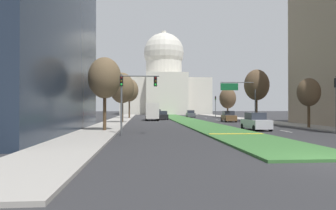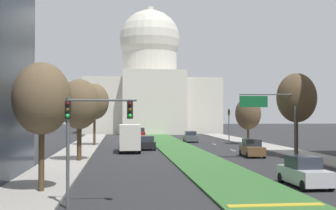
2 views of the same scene
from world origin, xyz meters
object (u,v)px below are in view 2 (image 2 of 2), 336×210
object	(u,v)px
traffic_light_near_left	(86,127)
street_tree_left_mid	(79,104)
overhead_guide_sign	(274,111)
sedan_distant	(146,143)
sedan_very_far	(140,133)
box_truck_delivery	(130,138)
street_tree_left_near	(42,99)
sedan_midblock	(252,149)
capitol_building	(150,88)
street_tree_right_far	(248,114)
street_tree_right_mid	(297,98)
sedan_far_horizon	(190,137)
traffic_light_far_right	(229,121)
sedan_lead_stopped	(304,172)
street_tree_left_far	(95,102)

from	to	relation	value
traffic_light_near_left	street_tree_left_mid	xyz separation A→B (m)	(-2.16, 19.93, 1.47)
overhead_guide_sign	sedan_distant	distance (m)	17.65
sedan_very_far	box_truck_delivery	xyz separation A→B (m)	(-2.52, -30.38, 0.82)
traffic_light_near_left	overhead_guide_sign	world-z (taller)	overhead_guide_sign
street_tree_left_mid	street_tree_left_near	bearing A→B (deg)	-92.13
street_tree_left_mid	sedan_midblock	world-z (taller)	street_tree_left_mid
capitol_building	street_tree_left_mid	bearing A→B (deg)	-99.46
traffic_light_near_left	street_tree_left_mid	bearing A→B (deg)	96.20
street_tree_right_far	street_tree_right_mid	bearing A→B (deg)	-91.40
sedan_far_horizon	capitol_building	bearing A→B (deg)	95.44
traffic_light_near_left	street_tree_left_near	world-z (taller)	street_tree_left_near
street_tree_right_mid	street_tree_right_far	world-z (taller)	street_tree_right_mid
sedan_very_far	street_tree_left_mid	bearing A→B (deg)	-100.37
capitol_building	traffic_light_far_right	distance (m)	41.73
capitol_building	street_tree_right_far	distance (m)	46.92
sedan_distant	sedan_lead_stopped	bearing A→B (deg)	-74.23
traffic_light_far_right	street_tree_right_mid	size ratio (longest dim) A/B	0.61
traffic_light_near_left	overhead_guide_sign	distance (m)	26.24
traffic_light_near_left	sedan_very_far	bearing A→B (deg)	85.08
street_tree_left_mid	street_tree_right_mid	world-z (taller)	street_tree_right_mid
street_tree_right_mid	sedan_very_far	bearing A→B (deg)	110.65
overhead_guide_sign	street_tree_left_near	xyz separation A→B (m)	(-19.23, -16.33, 0.58)
street_tree_left_mid	street_tree_left_far	xyz separation A→B (m)	(0.24, 19.33, 0.78)
street_tree_left_far	street_tree_right_far	world-z (taller)	street_tree_left_far
overhead_guide_sign	sedan_distant	bearing A→B (deg)	132.98
street_tree_right_far	sedan_midblock	world-z (taller)	street_tree_right_far
street_tree_left_near	street_tree_left_mid	bearing A→B (deg)	87.87
sedan_distant	street_tree_left_far	bearing A→B (deg)	136.82
street_tree_left_mid	sedan_midblock	size ratio (longest dim) A/B	1.77
street_tree_left_near	sedan_very_far	xyz separation A→B (m)	(7.91, 55.89, -4.38)
traffic_light_far_right	overhead_guide_sign	distance (m)	25.44
street_tree_left_near	sedan_midblock	size ratio (longest dim) A/B	1.69
street_tree_left_near	sedan_far_horizon	distance (m)	45.47
street_tree_right_far	sedan_very_far	distance (m)	24.68
traffic_light_near_left	box_truck_delivery	world-z (taller)	traffic_light_near_left
street_tree_right_far	street_tree_left_near	bearing A→B (deg)	-121.89
street_tree_left_near	street_tree_right_mid	xyz separation A→B (m)	(22.22, 17.94, 0.80)
sedan_lead_stopped	sedan_very_far	xyz separation A→B (m)	(-7.54, 55.17, 0.00)
street_tree_left_far	sedan_very_far	xyz separation A→B (m)	(7.08, 20.71, -5.19)
sedan_far_horizon	street_tree_right_far	bearing A→B (deg)	-39.79
street_tree_left_near	street_tree_right_far	distance (m)	42.91
street_tree_left_far	capitol_building	bearing A→B (deg)	77.01
sedan_far_horizon	sedan_midblock	bearing A→B (deg)	-83.87
overhead_guide_sign	sedan_lead_stopped	size ratio (longest dim) A/B	1.54
overhead_guide_sign	street_tree_right_far	bearing A→B (deg)	80.30
traffic_light_near_left	sedan_very_far	xyz separation A→B (m)	(5.16, 59.97, -2.94)
box_truck_delivery	sedan_far_horizon	bearing A→B (deg)	60.04
sedan_midblock	overhead_guide_sign	bearing A→B (deg)	-60.47
street_tree_left_mid	capitol_building	bearing A→B (deg)	80.54
street_tree_left_far	box_truck_delivery	size ratio (longest dim) A/B	1.33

